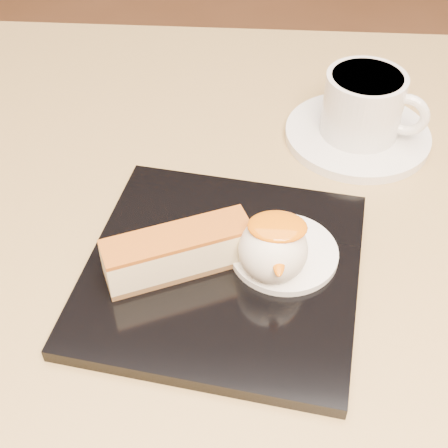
# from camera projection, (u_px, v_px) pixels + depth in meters

# --- Properties ---
(table) EXTENTS (0.80, 0.80, 0.72)m
(table) POSITION_uv_depth(u_px,v_px,m) (268.00, 349.00, 0.65)
(table) COLOR black
(table) RESTS_ON ground
(dessert_plate) EXTENTS (0.25, 0.25, 0.01)m
(dessert_plate) POSITION_uv_depth(u_px,v_px,m) (222.00, 270.00, 0.51)
(dessert_plate) COLOR black
(dessert_plate) RESTS_ON table
(cheesecake) EXTENTS (0.12, 0.08, 0.04)m
(cheesecake) POSITION_uv_depth(u_px,v_px,m) (178.00, 252.00, 0.49)
(cheesecake) COLOR brown
(cheesecake) RESTS_ON dessert_plate
(cream_smear) EXTENTS (0.09, 0.09, 0.01)m
(cream_smear) POSITION_uv_depth(u_px,v_px,m) (284.00, 253.00, 0.52)
(cream_smear) COLOR white
(cream_smear) RESTS_ON dessert_plate
(ice_cream_scoop) EXTENTS (0.05, 0.05, 0.05)m
(ice_cream_scoop) POSITION_uv_depth(u_px,v_px,m) (273.00, 250.00, 0.49)
(ice_cream_scoop) COLOR white
(ice_cream_scoop) RESTS_ON cream_smear
(mango_sauce) EXTENTS (0.05, 0.04, 0.01)m
(mango_sauce) POSITION_uv_depth(u_px,v_px,m) (277.00, 227.00, 0.47)
(mango_sauce) COLOR orange
(mango_sauce) RESTS_ON ice_cream_scoop
(mint_sprig) EXTENTS (0.04, 0.03, 0.00)m
(mint_sprig) POSITION_uv_depth(u_px,v_px,m) (250.00, 226.00, 0.53)
(mint_sprig) COLOR #2D8C31
(mint_sprig) RESTS_ON cream_smear
(saucer) EXTENTS (0.15, 0.15, 0.01)m
(saucer) POSITION_uv_depth(u_px,v_px,m) (357.00, 135.00, 0.65)
(saucer) COLOR white
(saucer) RESTS_ON table
(coffee_cup) EXTENTS (0.10, 0.08, 0.06)m
(coffee_cup) POSITION_uv_depth(u_px,v_px,m) (365.00, 104.00, 0.62)
(coffee_cup) COLOR white
(coffee_cup) RESTS_ON saucer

